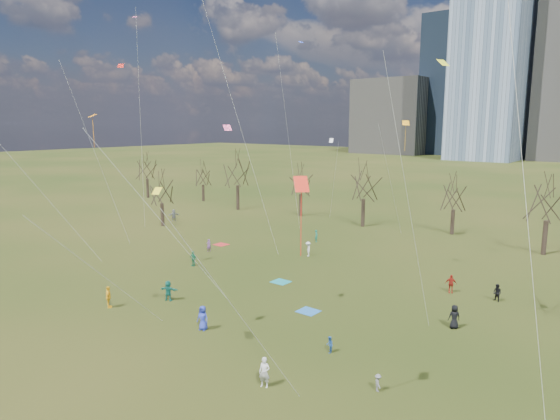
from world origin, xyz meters
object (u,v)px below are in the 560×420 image
Objects in this scene: blanket_navy at (308,311)px; person_1 at (264,372)px; person_4 at (108,297)px; blanket_teal at (281,282)px; person_0 at (203,318)px; blanket_crimson at (221,245)px.

blanket_navy is 0.90× the size of person_1.
person_4 is (-17.93, 1.48, 0.02)m from person_1.
person_0 is (2.49, -12.19, 0.89)m from blanket_teal.
blanket_teal is 12.48m from person_0.
blanket_navy is at bearing -28.02° from blanket_crimson.
person_1 is 17.99m from person_4.
blanket_crimson is at bearing 118.32° from person_0.
person_1 is 0.98× the size of person_4.
person_1 reaches higher than blanket_navy.
blanket_navy is at bearing -35.02° from blanket_teal.
person_4 is at bearing -115.89° from blanket_teal.
blanket_teal is 0.89× the size of person_4.
blanket_navy is 11.98m from person_1.
person_0 is (17.44, -19.07, 0.89)m from blanket_crimson.
blanket_navy is 0.89× the size of person_4.
blanket_crimson is 25.86m from person_0.
blanket_navy is 8.69m from person_0.
person_1 is at bearing -66.59° from blanket_navy.
person_1 is (11.15, -15.45, 0.87)m from blanket_teal.
blanket_teal is at bearing 87.42° from person_0.
person_0 reaches higher than person_4.
blanket_teal is 16.46m from blanket_crimson.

